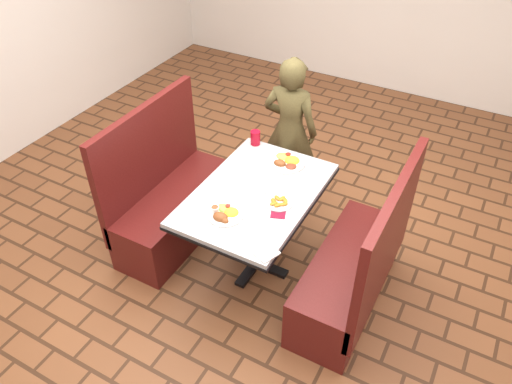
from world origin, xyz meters
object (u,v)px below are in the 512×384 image
at_px(plantain_plate, 279,202).
at_px(far_dinner_plate, 287,160).
at_px(booth_bench_left, 172,202).
at_px(near_dinner_plate, 225,213).
at_px(booth_bench_right, 354,272).
at_px(dining_table, 256,202).
at_px(red_tumbler, 255,138).
at_px(diner_person, 290,131).

bearing_deg(plantain_plate, far_dinner_plate, 109.52).
height_order(booth_bench_left, near_dinner_plate, booth_bench_left).
height_order(booth_bench_right, near_dinner_plate, booth_bench_right).
bearing_deg(plantain_plate, booth_bench_right, 3.47).
height_order(dining_table, near_dinner_plate, near_dinner_plate).
distance_m(dining_table, booth_bench_right, 0.86).
xyz_separation_m(far_dinner_plate, red_tumbler, (-0.34, 0.12, 0.03)).
relative_size(booth_bench_left, booth_bench_right, 1.00).
height_order(dining_table, far_dinner_plate, far_dinner_plate).
xyz_separation_m(far_dinner_plate, plantain_plate, (0.16, -0.46, -0.01)).
relative_size(near_dinner_plate, far_dinner_plate, 0.86).
xyz_separation_m(dining_table, booth_bench_left, (-0.80, 0.00, -0.32)).
xyz_separation_m(booth_bench_left, far_dinner_plate, (0.84, 0.42, 0.45)).
bearing_deg(booth_bench_right, far_dinner_plate, 150.81).
height_order(booth_bench_right, red_tumbler, booth_bench_right).
bearing_deg(near_dinner_plate, booth_bench_right, 20.74).
bearing_deg(dining_table, booth_bench_left, 180.00).
relative_size(far_dinner_plate, red_tumbler, 2.44).
height_order(far_dinner_plate, plantain_plate, far_dinner_plate).
xyz_separation_m(dining_table, far_dinner_plate, (0.04, 0.42, 0.12)).
bearing_deg(dining_table, far_dinner_plate, 84.87).
distance_m(dining_table, booth_bench_left, 0.86).
bearing_deg(dining_table, red_tumbler, 119.14).
relative_size(plantain_plate, red_tumbler, 1.63).
distance_m(booth_bench_left, red_tumbler, 0.88).
xyz_separation_m(booth_bench_right, near_dinner_plate, (-0.86, -0.33, 0.45)).
bearing_deg(near_dinner_plate, plantain_plate, 47.60).
distance_m(booth_bench_right, red_tumbler, 1.32).
height_order(booth_bench_left, diner_person, diner_person).
height_order(diner_person, near_dinner_plate, diner_person).
bearing_deg(booth_bench_left, near_dinner_plate, -23.95).
height_order(booth_bench_right, far_dinner_plate, booth_bench_right).
bearing_deg(plantain_plate, near_dinner_plate, -132.40).
relative_size(near_dinner_plate, plantain_plate, 1.28).
bearing_deg(diner_person, red_tumbler, 71.89).
relative_size(diner_person, near_dinner_plate, 5.48).
bearing_deg(booth_bench_right, near_dinner_plate, -159.26).
bearing_deg(red_tumbler, near_dinner_plate, -74.56).
bearing_deg(far_dinner_plate, dining_table, -95.13).
bearing_deg(near_dinner_plate, booth_bench_left, 156.05).
xyz_separation_m(booth_bench_right, diner_person, (-0.99, 0.97, 0.35)).
height_order(dining_table, booth_bench_right, booth_bench_right).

